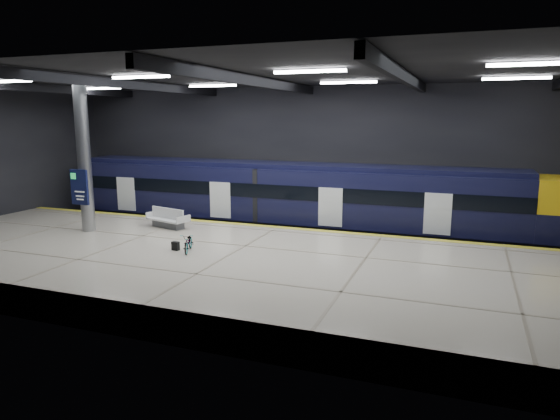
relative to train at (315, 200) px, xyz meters
The scene contains 10 objects.
ground 5.96m from the train, 100.70° to the right, with size 30.00×30.00×0.00m, color black.
room_shell 6.68m from the train, 100.72° to the right, with size 30.10×16.10×8.05m.
platform 8.20m from the train, 97.40° to the right, with size 30.00×11.00×1.10m, color beige.
safety_strip 3.09m from the train, 110.72° to the right, with size 30.00×0.40×0.01m, color gold.
rails 2.24m from the train, behind, with size 30.00×1.52×0.16m.
train is the anchor object (origin of this frame).
bench 7.57m from the train, 141.77° to the right, with size 2.31×1.41×0.95m.
bicycle 8.58m from the train, 108.72° to the right, with size 0.50×1.42×0.75m, color #99999E.
pannier_bag 8.80m from the train, 112.43° to the right, with size 0.30×0.18×0.35m, color black.
info_column 11.40m from the train, 144.18° to the right, with size 0.90×0.78×6.90m.
Camera 1 is at (8.34, -19.13, 6.32)m, focal length 32.00 mm.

